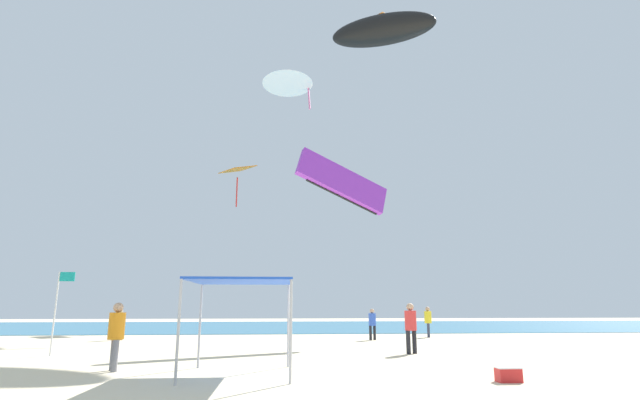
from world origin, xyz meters
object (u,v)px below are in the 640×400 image
(person_central, at_px, (411,324))
(cooler_box, at_px, (508,374))
(kite_delta_white, at_px, (288,80))
(kite_inflatable_black, at_px, (383,30))
(person_rightmost, at_px, (372,322))
(person_far_shore, at_px, (116,330))
(banner_flag, at_px, (58,304))
(kite_parafoil_purple, at_px, (343,183))
(person_near_tent, at_px, (120,322))
(kite_diamond_orange, at_px, (238,171))
(person_leftmost, at_px, (428,319))
(canopy_tent, at_px, (242,285))

(person_central, height_order, cooler_box, person_central)
(kite_delta_white, relative_size, kite_inflatable_black, 0.53)
(person_rightmost, height_order, person_far_shore, person_far_shore)
(banner_flag, relative_size, cooler_box, 5.36)
(cooler_box, bearing_deg, kite_inflatable_black, 84.57)
(person_rightmost, bearing_deg, kite_parafoil_purple, 11.10)
(person_near_tent, bearing_deg, kite_parafoil_purple, 153.91)
(person_far_shore, height_order, banner_flag, banner_flag)
(person_far_shore, xyz_separation_m, kite_delta_white, (5.03, 23.19, 19.62))
(kite_diamond_orange, bearing_deg, person_near_tent, 120.71)
(person_far_shore, distance_m, cooler_box, 10.66)
(person_leftmost, height_order, kite_diamond_orange, kite_diamond_orange)
(person_leftmost, relative_size, person_central, 0.92)
(person_rightmost, bearing_deg, cooler_box, 61.16)
(person_rightmost, relative_size, kite_diamond_orange, 0.43)
(person_leftmost, distance_m, person_rightmost, 4.18)
(cooler_box, height_order, kite_parafoil_purple, kite_parafoil_purple)
(banner_flag, bearing_deg, person_far_shore, -50.82)
(person_central, relative_size, person_rightmost, 1.16)
(person_central, xyz_separation_m, banner_flag, (-13.40, 0.34, 0.77))
(canopy_tent, xyz_separation_m, person_rightmost, (6.07, 12.66, -1.41))
(cooler_box, height_order, kite_diamond_orange, kite_diamond_orange)
(person_rightmost, height_order, banner_flag, banner_flag)
(person_central, bearing_deg, cooler_box, 62.58)
(person_near_tent, bearing_deg, cooler_box, 119.00)
(canopy_tent, distance_m, person_near_tent, 15.73)
(person_leftmost, height_order, person_central, person_central)
(person_far_shore, relative_size, kite_delta_white, 0.42)
(person_central, relative_size, person_far_shore, 1.00)
(canopy_tent, height_order, kite_parafoil_purple, kite_parafoil_purple)
(person_near_tent, distance_m, kite_parafoil_purple, 14.18)
(kite_parafoil_purple, xyz_separation_m, kite_diamond_orange, (-7.20, 16.59, 5.18))
(person_far_shore, bearing_deg, kite_delta_white, -38.23)
(banner_flag, height_order, kite_delta_white, kite_delta_white)
(canopy_tent, relative_size, cooler_box, 5.67)
(kite_inflatable_black, bearing_deg, person_rightmost, 90.27)
(person_central, xyz_separation_m, kite_diamond_orange, (-9.02, 22.47, 12.33))
(person_far_shore, height_order, kite_parafoil_purple, kite_parafoil_purple)
(cooler_box, bearing_deg, person_far_shore, 164.65)
(canopy_tent, height_order, person_near_tent, canopy_tent)
(canopy_tent, relative_size, kite_diamond_orange, 0.85)
(person_far_shore, relative_size, kite_parafoil_purple, 0.36)
(cooler_box, distance_m, kite_inflatable_black, 30.30)
(person_near_tent, xyz_separation_m, kite_inflatable_black, (16.10, 4.96, 21.50))
(person_near_tent, xyz_separation_m, person_far_shore, (3.91, -12.66, 0.16))
(person_central, bearing_deg, kite_diamond_orange, -99.54)
(person_near_tent, xyz_separation_m, cooler_box, (14.16, -15.48, -0.78))
(person_leftmost, bearing_deg, person_rightmost, 136.09)
(kite_diamond_orange, distance_m, kite_inflatable_black, 17.10)
(person_near_tent, bearing_deg, kite_delta_white, -143.79)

